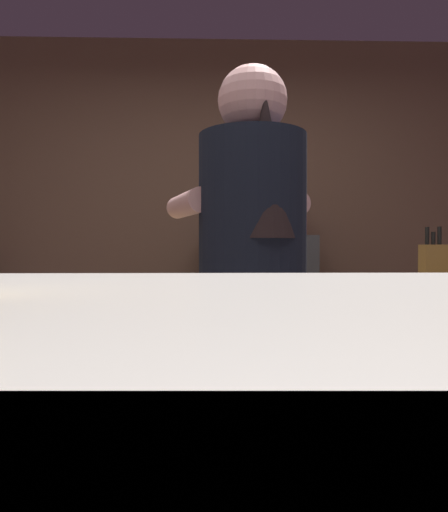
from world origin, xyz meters
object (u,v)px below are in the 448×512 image
Objects in this scene: mixing_bowl at (215,286)px; bottle_hot_sauce at (232,221)px; bartender at (253,292)px; chefs_knife at (312,292)px; knife_block at (433,266)px; bottle_olive_oil at (287,227)px; bottle_soy at (262,223)px; bottle_vinegar at (302,224)px.

bottle_hot_sauce is at bearing 84.20° from mixing_bowl.
chefs_knife is at bearing -51.78° from bartender.
bartender is at bearing -90.47° from bottle_hot_sauce.
knife_block is 1.41m from bottle_olive_oil.
bartender is 6.05× the size of knife_block.
bottle_soy is (-0.63, 1.30, 0.25)m from knife_block.
chefs_knife is at bearing -79.07° from bottle_hot_sauce.
chefs_knife is 1.04× the size of bottle_soy.
knife_block is 1.37m from bottle_vinegar.
bottle_vinegar is at bearing -33.01° from bartender.
bartender reaches higher than knife_block.
chefs_knife is 1.37× the size of bottle_olive_oil.
bottle_olive_oil is (-0.11, 0.01, -0.02)m from bottle_vinegar.
mixing_bowl is at bearing -3.61° from bartender.
bottle_hot_sauce reaches higher than bottle_olive_oil.
knife_block is 1.05× the size of bottle_hot_sauce.
knife_block is at bearing -2.24° from chefs_knife.
bottle_vinegar is 0.11m from bottle_olive_oil.
mixing_bowl is at bearing -174.47° from knife_block.
bottle_soy reaches higher than chefs_knife.
knife_block reaches higher than chefs_knife.
knife_block reaches higher than mixing_bowl.
bottle_vinegar is (0.52, 0.11, -0.02)m from bottle_hot_sauce.
bartender is 9.73× the size of bottle_olive_oil.
bartender is at bearing -146.31° from knife_block.
bartender is 6.35× the size of bottle_hot_sauce.
bottle_olive_oil is at bearing -29.84° from bartender.
chefs_knife is 1.53m from bottle_olive_oil.
bottle_olive_oil reaches higher than mixing_bowl.
bottle_hot_sauce is at bearing 125.32° from knife_block.
bottle_vinegar is (0.53, 1.88, 0.31)m from bartender.
mixing_bowl is 0.72× the size of chefs_knife.
bartender reaches higher than chefs_knife.
bottle_hot_sauce reaches higher than bottle_soy.
bottle_vinegar is at bearing 12.05° from bottle_hot_sauce.
bottle_vinegar reaches higher than knife_block.
bottle_soy reaches higher than bottle_olive_oil.
bottle_vinegar is (-0.33, 1.31, 0.25)m from knife_block.
mixing_bowl is 0.65× the size of bottle_hot_sauce.
bottle_vinegar is at bearing 61.83° from chefs_knife.
bottle_olive_oil is at bearing 173.47° from bottle_vinegar.
chefs_knife is 1.08× the size of bottle_vinegar.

